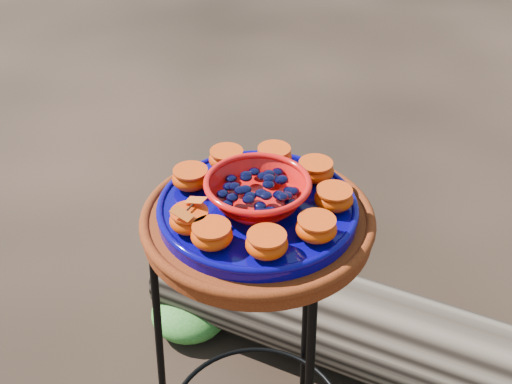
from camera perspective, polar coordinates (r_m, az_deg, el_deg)
The scene contains 18 objects.
plant_stand at distance 1.40m, azimuth 0.12°, elevation -14.61°, with size 0.44×0.44×0.70m, color black, non-canonical shape.
terracotta_saucer at distance 1.14m, azimuth 0.14°, elevation -2.70°, with size 0.41×0.41×0.03m, color #401407.
cobalt_plate at distance 1.13m, azimuth 0.14°, elevation -1.57°, with size 0.35×0.35×0.02m, color #050439.
red_bowl at distance 1.11m, azimuth 0.14°, elevation -0.08°, with size 0.18×0.18×0.05m, color red, non-canonical shape.
glass_gems at distance 1.08m, azimuth 0.15°, elevation 1.47°, with size 0.14×0.14×0.02m, color black, non-canonical shape.
orange_half_0 at distance 1.06m, azimuth -5.89°, elevation -2.51°, with size 0.07×0.07×0.04m, color #C22800.
orange_half_1 at distance 1.02m, azimuth -3.95°, elevation -3.87°, with size 0.07×0.07×0.04m, color #C22800.
orange_half_2 at distance 1.01m, azimuth 0.96°, elevation -4.65°, with size 0.07×0.07×0.04m, color #C22800.
orange_half_3 at distance 1.04m, azimuth 5.38°, elevation -3.24°, with size 0.07×0.07×0.04m, color #C22800.
orange_half_4 at distance 1.11m, azimuth 6.92°, elevation -0.58°, with size 0.07×0.07×0.04m, color #C22800.
orange_half_5 at distance 1.18m, azimuth 5.30°, elevation 1.88°, with size 0.07×0.07×0.04m, color #C22800.
orange_half_6 at distance 1.21m, azimuth 1.62°, elevation 3.18°, with size 0.07×0.07×0.04m, color #C22800.
orange_half_7 at distance 1.21m, azimuth -2.62°, elevation 2.94°, with size 0.07×0.07×0.04m, color #C22800.
orange_half_8 at distance 1.16m, azimuth -5.81°, elevation 1.21°, with size 0.07×0.07×0.04m, color #C22800.
butterfly at distance 1.04m, azimuth -5.98°, elevation -1.41°, with size 0.08×0.05×0.01m, color #CC4B11, non-canonical shape.
driftwood_log at distance 1.76m, azimuth 13.01°, elevation -12.96°, with size 1.41×0.37×0.26m, color black, non-canonical shape.
foliage_left at distance 1.91m, azimuth -5.91°, elevation -10.50°, with size 0.23×0.23×0.11m, color #225A16.
foliage_back at distance 1.95m, azimuth 5.13°, elevation -8.63°, with size 0.29×0.29×0.15m, color #225A16.
Camera 1 is at (0.49, -0.75, 1.42)m, focal length 45.00 mm.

